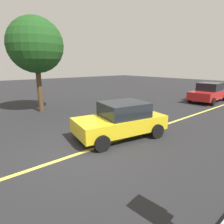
{
  "coord_description": "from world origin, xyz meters",
  "views": [
    {
      "loc": [
        -3.33,
        -5.57,
        3.13
      ],
      "look_at": [
        1.49,
        0.17,
        1.26
      ],
      "focal_mm": 30.04,
      "sensor_mm": 36.0,
      "label": 1
    }
  ],
  "objects": [
    {
      "name": "ground_plane",
      "position": [
        0.0,
        0.0,
        0.0
      ],
      "size": [
        80.0,
        80.0,
        0.0
      ],
      "primitive_type": "plane",
      "color": "#262628"
    },
    {
      "name": "lane_marking_centre",
      "position": [
        3.0,
        0.0,
        0.01
      ],
      "size": [
        28.0,
        0.16,
        0.01
      ],
      "primitive_type": "cube",
      "color": "#E0D14C"
    },
    {
      "name": "car_yellow_mid_road",
      "position": [
        2.09,
        0.27,
        0.79
      ],
      "size": [
        4.24,
        2.64,
        1.57
      ],
      "color": "gold",
      "rests_on": "ground_plane"
    },
    {
      "name": "car_red_near_curb",
      "position": [
        13.77,
        1.51,
        0.83
      ],
      "size": [
        4.65,
        2.35,
        1.65
      ],
      "color": "red",
      "rests_on": "ground_plane"
    },
    {
      "name": "tree_left_verge",
      "position": [
        1.1,
        7.4,
        4.38
      ],
      "size": [
        3.55,
        3.55,
        6.18
      ],
      "color": "#513823",
      "rests_on": "ground_plane"
    }
  ]
}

